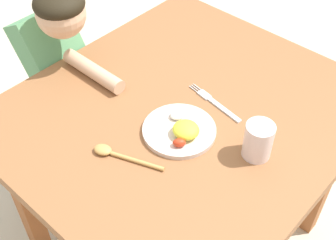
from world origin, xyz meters
TOP-DOWN VIEW (x-y plane):
  - ground_plane at (0.00, 0.00)m, footprint 8.00×8.00m
  - dining_table at (0.00, 0.00)m, footprint 1.05×0.93m
  - plate at (-0.09, -0.06)m, footprint 0.21×0.21m
  - fork at (0.08, -0.06)m, footprint 0.05×0.21m
  - spoon at (-0.27, 0.01)m, footprint 0.10×0.20m
  - drinking_cup at (-0.01, -0.27)m, footprint 0.08×0.08m
  - person at (-0.08, 0.54)m, footprint 0.20×0.48m

SIDE VIEW (x-z plane):
  - ground_plane at x=0.00m, z-range 0.00..0.00m
  - person at x=-0.08m, z-range 0.05..1.07m
  - dining_table at x=0.00m, z-range 0.28..1.04m
  - fork at x=0.08m, z-range 0.76..0.76m
  - spoon at x=-0.27m, z-range 0.75..0.77m
  - plate at x=-0.09m, z-range 0.74..0.80m
  - drinking_cup at x=-0.01m, z-range 0.76..0.86m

